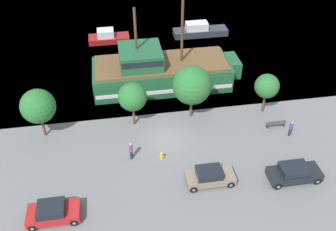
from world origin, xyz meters
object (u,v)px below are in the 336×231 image
Objects in this scene: pirate_ship at (160,71)px; moored_boat_outer at (199,30)px; parked_car_curb_front at (294,173)px; bench_promenade_east at (276,124)px; parked_car_curb_mid at (53,212)px; pedestrian_walking_near at (291,128)px; pedestrian_walking_far at (131,151)px; parked_car_curb_rear at (210,176)px; fire_hydrant at (162,155)px; moored_boat_dockside at (108,37)px.

moored_boat_outer is at bearing 58.15° from pirate_ship.
bench_promenade_east is at bearing 79.69° from parked_car_curb_front.
pirate_ship is at bearing 58.08° from parked_car_curb_mid.
pirate_ship is 10.01× the size of pedestrian_walking_near.
pedestrian_walking_far is at bearing -171.78° from bench_promenade_east.
parked_car_curb_rear is 5.22× the size of fire_hydrant.
pedestrian_walking_near is at bearing -80.87° from moored_boat_outer.
pirate_ship is 4.24× the size of parked_car_curb_mid.
parked_car_curb_rear is at bearing -143.97° from bench_promenade_east.
parked_car_curb_front is at bearing -21.61° from fire_hydrant.
parked_car_curb_rear reaches higher than parked_car_curb_mid.
parked_car_curb_mid is (-10.51, -16.88, -1.07)m from pirate_ship.
moored_boat_dockside is 23.23m from pedestrian_walking_far.
fire_hydrant is at bearing -80.90° from moored_boat_dockside.
pedestrian_walking_far is at bearing -177.30° from pedestrian_walking_near.
parked_car_curb_mid is at bearing -121.92° from pirate_ship.
pedestrian_walking_far is (-14.26, -2.06, 0.47)m from bench_promenade_east.
bench_promenade_east is at bearing 8.22° from pedestrian_walking_far.
moored_boat_outer is at bearing 93.18° from parked_car_curb_front.
pirate_ship is 12.13m from fire_hydrant.
parked_car_curb_mid is at bearing -163.93° from pedestrian_walking_near.
parked_car_curb_rear is at bearing -101.32° from moored_boat_outer.
parked_car_curb_rear is at bearing -152.97° from pedestrian_walking_near.
bench_promenade_east is at bearing 121.92° from pedestrian_walking_near.
fire_hydrant is (3.80, -23.71, -0.22)m from moored_boat_dockside.
moored_boat_dockside is 28.04m from parked_car_curb_rear.
moored_boat_dockside is at bearing 179.58° from moored_boat_outer.
moored_boat_dockside is 0.72× the size of moored_boat_outer.
bench_promenade_east is 14.42m from pedestrian_walking_far.
fire_hydrant is 0.47× the size of pedestrian_walking_near.
moored_boat_outer is (12.67, -0.09, 0.06)m from moored_boat_dockside.
parked_car_curb_front is 11.21m from fire_hydrant.
pedestrian_walking_far is (-15.10, -0.71, 0.09)m from pedestrian_walking_near.
pedestrian_walking_far is at bearing 168.97° from fire_hydrant.
bench_promenade_east is at bearing 36.03° from parked_car_curb_rear.
parked_car_curb_mid is 2.14× the size of bench_promenade_east.
pirate_ship reaches higher than parked_car_curb_front.
parked_car_curb_rear is at bearing -44.15° from fire_hydrant.
pirate_ship is at bearing 69.62° from pedestrian_walking_far.
moored_boat_outer reaches higher than parked_car_curb_rear.
pedestrian_walking_far reaches higher than parked_car_curb_front.
parked_car_curb_front is 1.09× the size of parked_car_curb_rear.
fire_hydrant is 2.72m from pedestrian_walking_far.
moored_boat_dockside reaches higher than pedestrian_walking_near.
moored_boat_outer is at bearing 69.41° from fire_hydrant.
fire_hydrant is 11.92m from bench_promenade_east.
moored_boat_outer is 27.79m from parked_car_curb_front.
pedestrian_walking_near is at bearing 27.03° from parked_car_curb_rear.
fire_hydrant is (-8.87, -23.62, -0.28)m from moored_boat_outer.
fire_hydrant is (-10.42, 4.13, -0.33)m from parked_car_curb_front.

